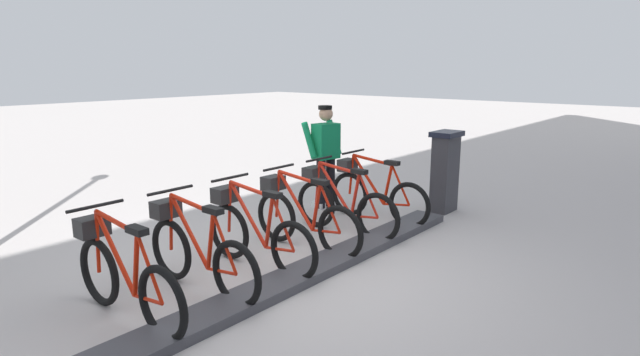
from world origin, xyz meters
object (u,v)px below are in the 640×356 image
Objects in this scene: bike_docked_0 at (374,192)px; bike_docked_3 at (255,232)px; bike_docked_2 at (302,216)px; bike_docked_5 at (123,275)px; payment_kiosk at (445,170)px; bike_docked_1 at (341,203)px; worker_near_rack at (325,153)px; bike_docked_4 at (197,251)px.

bike_docked_0 and bike_docked_3 have the same top height.
bike_docked_5 is (0.00, 2.40, 0.00)m from bike_docked_2.
bike_docked_0 is at bearing 63.02° from payment_kiosk.
bike_docked_1 is 3.20m from bike_docked_5.
worker_near_rack is (1.56, 1.06, 0.24)m from payment_kiosk.
worker_near_rack is at bearing -41.16° from bike_docked_1.
payment_kiosk is at bearing -106.55° from bike_docked_1.
worker_near_rack reaches higher than bike_docked_2.
bike_docked_5 is at bearing 90.00° from bike_docked_2.
worker_near_rack is at bearing -73.13° from bike_docked_4.
bike_docked_3 and bike_docked_5 have the same top height.
bike_docked_2 is 1.00× the size of bike_docked_5.
bike_docked_2 is at bearing -90.00° from bike_docked_4.
payment_kiosk is at bearing -101.85° from bike_docked_2.
worker_near_rack reaches higher than bike_docked_1.
bike_docked_2 is 1.00× the size of bike_docked_4.
bike_docked_4 is 3.45m from worker_near_rack.
bike_docked_2 is at bearing -90.00° from bike_docked_3.
bike_docked_4 is at bearing 82.47° from payment_kiosk.
worker_near_rack reaches higher than bike_docked_5.
bike_docked_1 is 1.00× the size of bike_docked_5.
bike_docked_3 is at bearing -90.00° from bike_docked_5.
bike_docked_2 is at bearing 78.15° from payment_kiosk.
payment_kiosk is 0.77× the size of worker_near_rack.
worker_near_rack is (0.99, -0.07, 0.48)m from bike_docked_0.
bike_docked_2 is 1.60m from bike_docked_4.
bike_docked_3 is 1.00× the size of bike_docked_5.
bike_docked_2 is 1.04× the size of worker_near_rack.
bike_docked_4 is at bearing 90.00° from bike_docked_1.
bike_docked_5 is at bearing 103.69° from worker_near_rack.
bike_docked_4 is 0.80m from bike_docked_5.
worker_near_rack reaches higher than bike_docked_3.
bike_docked_2 and bike_docked_3 have the same top height.
bike_docked_1 is (0.00, 0.80, 0.00)m from bike_docked_0.
bike_docked_3 is at bearing 111.89° from worker_near_rack.
bike_docked_4 is (0.00, 1.60, 0.00)m from bike_docked_2.
payment_kiosk is 1.90m from worker_near_rack.
payment_kiosk is 0.74× the size of bike_docked_5.
bike_docked_1 is 2.40m from bike_docked_4.
bike_docked_3 is at bearing 90.00° from bike_docked_1.
bike_docked_4 is at bearing 106.87° from worker_near_rack.
bike_docked_1 is 1.60m from bike_docked_3.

